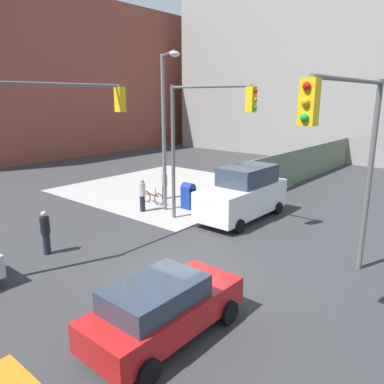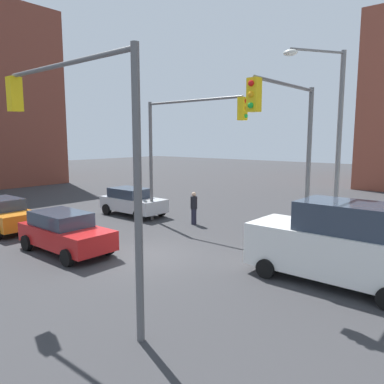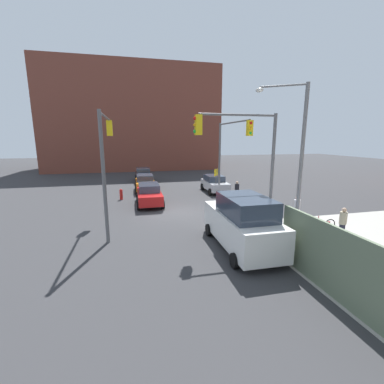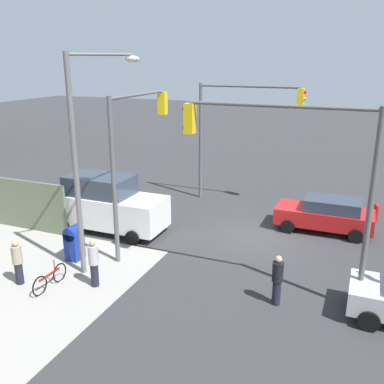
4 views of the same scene
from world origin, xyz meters
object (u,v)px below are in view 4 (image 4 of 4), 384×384
object	(u,v)px
traffic_signal_ne_corner	(135,141)
bicycle_leaning_on_fence	(50,279)
pedestrian_crossing	(18,261)
pedestrian_waiting	(277,279)
mailbox_blue	(74,242)
traffic_signal_nw_corner	(292,162)
van_white_delivery	(107,204)
traffic_signal_se_corner	(239,120)
coupe_red	(326,214)
pedestrian_walking_north	(94,262)
street_lamp_corner	(84,149)
fire_hydrant	(376,212)

from	to	relation	value
traffic_signal_ne_corner	bicycle_leaning_on_fence	size ratio (longest dim) A/B	3.71
pedestrian_crossing	bicycle_leaning_on_fence	world-z (taller)	pedestrian_crossing
traffic_signal_ne_corner	pedestrian_crossing	bearing A→B (deg)	63.62
pedestrian_waiting	mailbox_blue	bearing A→B (deg)	39.61
traffic_signal_nw_corner	mailbox_blue	distance (m)	9.18
traffic_signal_ne_corner	van_white_delivery	size ratio (longest dim) A/B	1.20
traffic_signal_se_corner	coupe_red	distance (m)	6.87
traffic_signal_ne_corner	coupe_red	world-z (taller)	traffic_signal_ne_corner
pedestrian_crossing	bicycle_leaning_on_fence	size ratio (longest dim) A/B	0.97
traffic_signal_ne_corner	mailbox_blue	distance (m)	4.74
van_white_delivery	pedestrian_waiting	distance (m)	9.36
traffic_signal_nw_corner	van_white_delivery	world-z (taller)	traffic_signal_nw_corner
pedestrian_waiting	bicycle_leaning_on_fence	distance (m)	7.88
traffic_signal_se_corner	mailbox_blue	xyz separation A→B (m)	(3.89, 9.50, -3.88)
traffic_signal_ne_corner	van_white_delivery	xyz separation A→B (m)	(2.21, -0.96, -3.30)
traffic_signal_ne_corner	pedestrian_walking_north	distance (m)	5.23
traffic_signal_se_corner	pedestrian_crossing	size ratio (longest dim) A/B	3.84
street_lamp_corner	traffic_signal_nw_corner	bearing A→B (deg)	-172.06
mailbox_blue	fire_hydrant	size ratio (longest dim) A/B	1.52
coupe_red	bicycle_leaning_on_fence	bearing A→B (deg)	47.36
traffic_signal_nw_corner	van_white_delivery	distance (m)	9.81
traffic_signal_se_corner	coupe_red	size ratio (longest dim) A/B	1.48
traffic_signal_ne_corner	bicycle_leaning_on_fence	world-z (taller)	traffic_signal_ne_corner
street_lamp_corner	mailbox_blue	bearing A→B (deg)	-22.18
mailbox_blue	traffic_signal_ne_corner	bearing A→B (deg)	-127.22
bicycle_leaning_on_fence	pedestrian_crossing	bearing A→B (deg)	9.62
traffic_signal_ne_corner	pedestrian_waiting	world-z (taller)	traffic_signal_ne_corner
traffic_signal_ne_corner	pedestrian_crossing	size ratio (longest dim) A/B	3.84
van_white_delivery	pedestrian_crossing	world-z (taller)	van_white_delivery
mailbox_blue	bicycle_leaning_on_fence	world-z (taller)	mailbox_blue
traffic_signal_nw_corner	fire_hydrant	xyz separation A→B (m)	(-2.91, -8.70, -4.19)
fire_hydrant	coupe_red	xyz separation A→B (m)	(2.19, 2.27, 0.36)
pedestrian_walking_north	van_white_delivery	bearing A→B (deg)	45.66
street_lamp_corner	pedestrian_walking_north	bearing A→B (deg)	128.38
traffic_signal_ne_corner	fire_hydrant	world-z (taller)	traffic_signal_ne_corner
traffic_signal_ne_corner	traffic_signal_se_corner	bearing A→B (deg)	-106.81
coupe_red	van_white_delivery	size ratio (longest dim) A/B	0.81
mailbox_blue	pedestrian_waiting	distance (m)	8.20
street_lamp_corner	pedestrian_waiting	world-z (taller)	street_lamp_corner
traffic_signal_se_corner	pedestrian_crossing	xyz separation A→B (m)	(4.49, 11.90, -3.77)
traffic_signal_se_corner	street_lamp_corner	xyz separation A→B (m)	(2.70, 9.99, 0.06)
coupe_red	bicycle_leaning_on_fence	xyz separation A→B (m)	(8.41, 9.13, -0.50)
mailbox_blue	pedestrian_walking_north	size ratio (longest dim) A/B	0.80
traffic_signal_se_corner	pedestrian_waiting	xyz separation A→B (m)	(-4.31, 9.70, -3.74)
traffic_signal_ne_corner	van_white_delivery	bearing A→B (deg)	-23.51
mailbox_blue	van_white_delivery	world-z (taller)	van_white_delivery
pedestrian_crossing	pedestrian_waiting	world-z (taller)	pedestrian_waiting
pedestrian_crossing	pedestrian_waiting	bearing A→B (deg)	-11.28
bicycle_leaning_on_fence	van_white_delivery	bearing A→B (deg)	-78.35
street_lamp_corner	coupe_red	world-z (taller)	street_lamp_corner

